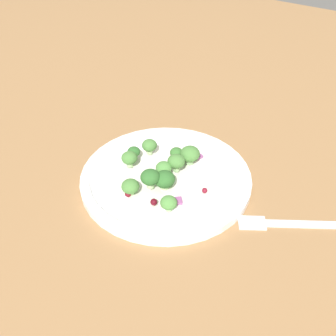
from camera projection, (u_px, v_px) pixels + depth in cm
name	position (u px, v px, depth cm)	size (l,w,h in cm)	color
ground_plane	(164.00, 188.00, 61.34)	(180.00, 180.00, 2.00)	olive
plate	(168.00, 178.00, 60.38)	(24.97, 24.97, 1.70)	white
dressing_pool	(168.00, 175.00, 60.10)	(14.48, 14.48, 0.20)	white
broccoli_floret_0	(190.00, 154.00, 61.06)	(2.94, 2.94, 2.97)	#8EB77A
broccoli_floret_1	(129.00, 158.00, 60.37)	(2.38, 2.38, 2.41)	#9EC684
broccoli_floret_2	(176.00, 153.00, 62.15)	(1.98, 1.98, 2.01)	#8EB77A
broccoli_floret_3	(176.00, 162.00, 59.19)	(2.55, 2.55, 2.58)	#9EC684
broccoli_floret_4	(152.00, 178.00, 56.02)	(2.73, 2.73, 2.77)	#ADD18E
broccoli_floret_5	(169.00, 203.00, 53.77)	(2.25, 2.25, 2.27)	#9EC684
broccoli_floret_6	(134.00, 152.00, 61.93)	(1.94, 1.94, 1.96)	#8EB77A
broccoli_floret_7	(130.00, 187.00, 56.04)	(2.48, 2.48, 2.51)	#9EC684
broccoli_floret_8	(149.00, 146.00, 62.75)	(2.31, 2.31, 2.34)	#ADD18E
broccoli_floret_9	(165.00, 180.00, 56.80)	(2.94, 2.94, 2.97)	#ADD18E
broccoli_floret_10	(164.00, 168.00, 58.94)	(2.35, 2.35, 2.38)	#8EB77A
cranberry_0	(154.00, 202.00, 54.49)	(0.95, 0.95, 0.95)	#4C0A14
cranberry_1	(204.00, 191.00, 56.71)	(0.77, 0.77, 0.77)	maroon
cranberry_2	(128.00, 194.00, 56.36)	(0.91, 0.91, 0.91)	maroon
cranberry_3	(173.00, 153.00, 63.78)	(0.72, 0.72, 0.72)	#4C0A14
onion_bit_0	(152.00, 181.00, 58.88)	(1.05, 0.91, 0.37)	#A35B93
onion_bit_1	(178.00, 201.00, 55.45)	(1.16, 1.13, 0.52)	#934C84
onion_bit_2	(198.00, 156.00, 63.14)	(1.22, 1.16, 0.43)	#934C84
onion_bit_3	(184.00, 159.00, 62.71)	(1.00, 0.95, 0.43)	#934C84
fork	(300.00, 224.00, 54.15)	(10.80, 17.04, 0.50)	silver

